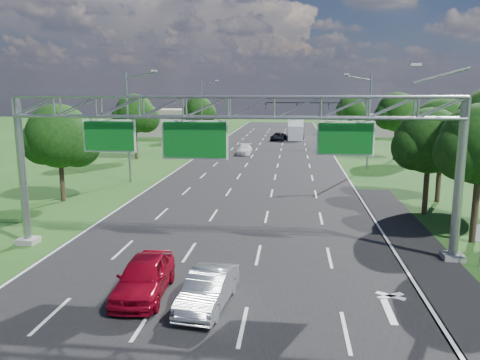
# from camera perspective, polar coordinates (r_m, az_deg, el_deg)

# --- Properties ---
(ground) EXTENTS (220.00, 220.00, 0.00)m
(ground) POSITION_cam_1_polar(r_m,az_deg,el_deg) (42.24, 1.66, -0.58)
(ground) COLOR #1C4615
(ground) RESTS_ON ground
(road) EXTENTS (18.00, 180.00, 0.02)m
(road) POSITION_cam_1_polar(r_m,az_deg,el_deg) (42.24, 1.66, -0.58)
(road) COLOR black
(road) RESTS_ON ground
(road_flare) EXTENTS (3.00, 30.00, 0.02)m
(road_flare) POSITION_cam_1_polar(r_m,az_deg,el_deg) (27.44, 20.59, -7.49)
(road_flare) COLOR black
(road_flare) RESTS_ON ground
(sign_gantry) EXTENTS (23.50, 1.00, 9.56)m
(sign_gantry) POSITION_cam_1_polar(r_m,az_deg,el_deg) (23.53, -1.15, 7.41)
(sign_gantry) COLOR gray
(sign_gantry) RESTS_ON ground
(traffic_signal) EXTENTS (12.21, 0.24, 7.00)m
(traffic_signal) POSITION_cam_1_polar(r_m,az_deg,el_deg) (76.46, 9.57, 8.21)
(traffic_signal) COLOR black
(traffic_signal) RESTS_ON ground
(streetlight_l_near) EXTENTS (2.97, 0.22, 10.16)m
(streetlight_l_near) POSITION_cam_1_polar(r_m,az_deg,el_deg) (43.92, -13.27, 6.92)
(streetlight_l_near) COLOR gray
(streetlight_l_near) RESTS_ON ground
(streetlight_l_far) EXTENTS (2.97, 0.22, 10.16)m
(streetlight_l_far) POSITION_cam_1_polar(r_m,az_deg,el_deg) (77.74, -4.54, 8.66)
(streetlight_l_far) COLOR gray
(streetlight_l_far) RESTS_ON ground
(streetlight_r_mid) EXTENTS (2.97, 0.22, 10.16)m
(streetlight_r_mid) POSITION_cam_1_polar(r_m,az_deg,el_deg) (51.96, 15.28, 7.36)
(streetlight_r_mid) COLOR gray
(streetlight_r_mid) RESTS_ON ground
(tree_cluster_right) EXTENTS (9.91, 14.60, 8.68)m
(tree_cluster_right) POSITION_cam_1_polar(r_m,az_deg,el_deg) (32.66, 26.87, 4.39)
(tree_cluster_right) COLOR #2D2116
(tree_cluster_right) RESTS_ON ground
(tree_verge_la) EXTENTS (5.76, 4.80, 7.40)m
(tree_verge_la) POSITION_cam_1_polar(r_m,az_deg,el_deg) (37.73, -21.04, 4.67)
(tree_verge_la) COLOR #2D2116
(tree_verge_la) RESTS_ON ground
(tree_verge_lb) EXTENTS (5.76, 4.80, 8.06)m
(tree_verge_lb) POSITION_cam_1_polar(r_m,az_deg,el_deg) (59.62, -12.62, 7.69)
(tree_verge_lb) COLOR #2D2116
(tree_verge_lb) RESTS_ON ground
(tree_verge_lc) EXTENTS (5.76, 4.80, 7.62)m
(tree_verge_lc) POSITION_cam_1_polar(r_m,az_deg,el_deg) (83.02, -4.98, 8.36)
(tree_verge_lc) COLOR #2D2116
(tree_verge_lc) RESTS_ON ground
(tree_verge_rd) EXTENTS (5.76, 4.80, 8.28)m
(tree_verge_rd) POSITION_cam_1_polar(r_m,az_deg,el_deg) (60.71, 18.63, 7.65)
(tree_verge_rd) COLOR #2D2116
(tree_verge_rd) RESTS_ON ground
(tree_verge_re) EXTENTS (5.76, 4.80, 7.84)m
(tree_verge_re) POSITION_cam_1_polar(r_m,az_deg,el_deg) (90.01, 13.38, 8.43)
(tree_verge_re) COLOR #2D2116
(tree_verge_re) RESTS_ON ground
(building_left) EXTENTS (14.00, 10.00, 5.00)m
(building_left) POSITION_cam_1_polar(r_m,az_deg,el_deg) (93.02, -9.51, 6.97)
(building_left) COLOR gray
(building_left) RESTS_ON ground
(building_right) EXTENTS (12.00, 9.00, 4.00)m
(building_right) POSITION_cam_1_polar(r_m,az_deg,el_deg) (95.73, 18.96, 6.35)
(building_right) COLOR gray
(building_right) RESTS_ON ground
(red_coupe) EXTENTS (2.15, 4.82, 1.61)m
(red_coupe) POSITION_cam_1_polar(r_m,az_deg,el_deg) (19.90, -11.62, -11.45)
(red_coupe) COLOR maroon
(red_coupe) RESTS_ON ground
(silver_sedan) EXTENTS (2.00, 4.44, 1.41)m
(silver_sedan) POSITION_cam_1_polar(r_m,az_deg,el_deg) (18.67, -3.93, -13.11)
(silver_sedan) COLOR #9FA2AA
(silver_sedan) RESTS_ON ground
(car_queue_a) EXTENTS (1.83, 4.46, 1.29)m
(car_queue_a) POSITION_cam_1_polar(r_m,az_deg,el_deg) (63.03, 0.57, 3.74)
(car_queue_a) COLOR white
(car_queue_a) RESTS_ON ground
(car_queue_b) EXTENTS (2.85, 5.10, 1.35)m
(car_queue_b) POSITION_cam_1_polar(r_m,az_deg,el_deg) (81.42, 4.69, 5.29)
(car_queue_b) COLOR black
(car_queue_b) RESTS_ON ground
(car_queue_c) EXTENTS (2.56, 5.01, 1.63)m
(car_queue_c) POSITION_cam_1_polar(r_m,az_deg,el_deg) (64.93, -2.45, 4.09)
(car_queue_c) COLOR black
(car_queue_c) RESTS_ON ground
(box_truck) EXTENTS (2.91, 9.52, 3.60)m
(box_truck) POSITION_cam_1_polar(r_m,az_deg,el_deg) (85.85, 6.81, 6.23)
(box_truck) COLOR white
(box_truck) RESTS_ON ground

